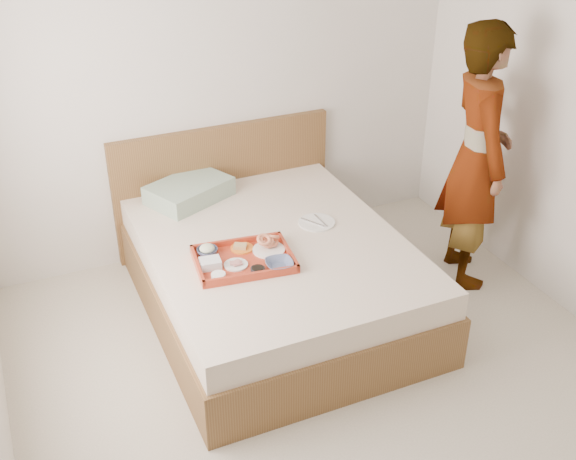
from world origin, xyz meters
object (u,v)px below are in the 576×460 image
(bed, at_px, (275,276))
(tray, at_px, (244,259))
(dinner_plate, at_px, (317,222))
(person, at_px, (477,158))

(bed, height_order, tray, tray)
(tray, bearing_deg, bed, 38.09)
(tray, distance_m, dinner_plate, 0.66)
(bed, relative_size, tray, 3.46)
(bed, bearing_deg, tray, -148.95)
(bed, distance_m, tray, 0.43)
(bed, bearing_deg, dinner_plate, 15.54)
(tray, height_order, person, person)
(tray, relative_size, person, 0.32)
(bed, height_order, person, person)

